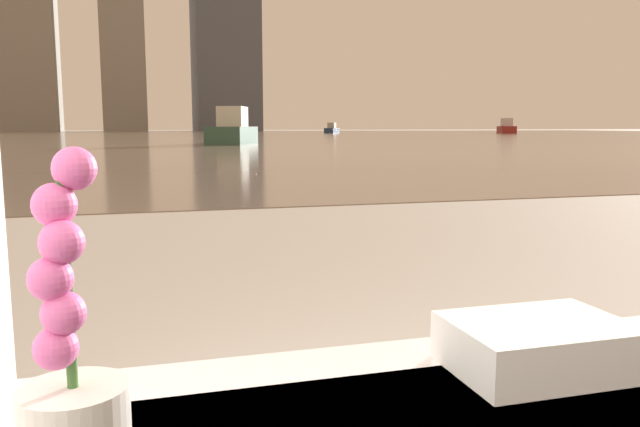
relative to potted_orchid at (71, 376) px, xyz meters
name	(u,v)px	position (x,y,z in m)	size (l,w,h in m)	color
potted_orchid	(71,376)	(0.00, 0.00, 0.00)	(0.12, 0.12, 0.37)	silver
towel_stack	(538,346)	(0.68, 0.11, -0.07)	(0.28, 0.20, 0.08)	white
harbor_water	(146,136)	(0.72, 61.17, -0.64)	(180.00, 110.00, 0.01)	gray
harbor_boat_0	(222,129)	(10.44, 81.55, -0.07)	(2.10, 4.49, 1.62)	maroon
harbor_boat_1	(332,129)	(25.07, 80.30, -0.15)	(2.97, 3.80, 1.38)	navy
harbor_boat_2	(233,131)	(4.69, 31.46, 0.03)	(3.37, 5.35, 1.90)	#335647
harbor_boat_3	(506,128)	(45.54, 70.37, 0.04)	(3.69, 5.41, 1.92)	maroon
skyline_tower_3	(224,30)	(15.78, 117.17, 17.79)	(11.35, 13.98, 36.87)	#4C515B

